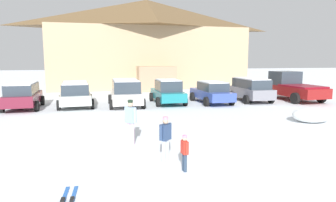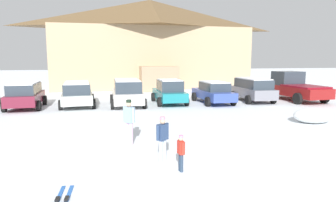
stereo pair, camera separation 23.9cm
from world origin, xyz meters
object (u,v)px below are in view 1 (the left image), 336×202
parked_silver_wagon (75,93)px  plowed_snow_pile (312,115)px  pickup_truck (292,87)px  skier_child_in_red_jacket (185,151)px  parked_blue_hatchback (212,92)px  parked_teal_hatchback (168,92)px  parked_grey_wagon (250,89)px  parked_maroon_van (23,95)px  pair_of_skis (68,200)px  parked_white_suv (126,92)px  skier_teen_in_navy_coat (165,136)px  skier_adult_in_blue_parka (131,119)px  ski_lodge (147,43)px

parked_silver_wagon → plowed_snow_pile: parked_silver_wagon is taller
pickup_truck → skier_child_in_red_jacket: (-11.81, -12.41, -0.40)m
plowed_snow_pile → parked_blue_hatchback: bearing=110.4°
parked_teal_hatchback → parked_grey_wagon: size_ratio=1.00×
parked_maroon_van → pair_of_skis: size_ratio=2.78×
parked_white_suv → pair_of_skis: (-2.25, -13.26, -0.93)m
skier_teen_in_navy_coat → parked_silver_wagon: bearing=107.5°
parked_grey_wagon → skier_adult_in_blue_parka: bearing=-135.8°
parked_silver_wagon → parked_white_suv: bearing=-9.4°
parked_silver_wagon → skier_teen_in_navy_coat: size_ratio=3.27×
parked_maroon_van → parked_white_suv: size_ratio=0.96×
parked_silver_wagon → parked_grey_wagon: bearing=-0.9°
parked_teal_hatchback → skier_adult_in_blue_parka: parked_teal_hatchback is taller
pickup_truck → skier_teen_in_navy_coat: pickup_truck is taller
parked_teal_hatchback → skier_child_in_red_jacket: bearing=-99.9°
skier_teen_in_navy_coat → pair_of_skis: bearing=-141.8°
pickup_truck → skier_child_in_red_jacket: pickup_truck is taller
parked_silver_wagon → skier_child_in_red_jacket: parked_silver_wagon is taller
skier_adult_in_blue_parka → pair_of_skis: 4.67m
parked_teal_hatchback → skier_adult_in_blue_parka: 10.11m
parked_teal_hatchback → pair_of_skis: 14.70m
parked_teal_hatchback → plowed_snow_pile: parked_teal_hatchback is taller
ski_lodge → parked_grey_wagon: bearing=-66.2°
parked_blue_hatchback → pair_of_skis: (-8.30, -13.32, -0.77)m
plowed_snow_pile → pickup_truck: bearing=62.3°
plowed_snow_pile → parked_grey_wagon: bearing=86.3°
pickup_truck → skier_adult_in_blue_parka: (-13.06, -9.39, -0.05)m
ski_lodge → parked_maroon_van: 16.91m
parked_maroon_van → skier_child_in_red_jacket: (7.19, -12.34, -0.29)m
parked_silver_wagon → skier_adult_in_blue_parka: 9.99m
parked_maroon_van → pickup_truck: pickup_truck is taller
parked_blue_hatchback → skier_child_in_red_jacket: (-5.27, -12.13, -0.20)m
parked_silver_wagon → pair_of_skis: size_ratio=3.09×
parked_silver_wagon → parked_grey_wagon: size_ratio=1.09×
parked_blue_hatchback → skier_child_in_red_jacket: 13.23m
skier_adult_in_blue_parka → pair_of_skis: skier_adult_in_blue_parka is taller
pickup_truck → parked_white_suv: bearing=-178.4°
pickup_truck → skier_adult_in_blue_parka: pickup_truck is taller
parked_teal_hatchback → skier_adult_in_blue_parka: size_ratio=2.54×
skier_adult_in_blue_parka → skier_child_in_red_jacket: bearing=-67.7°
ski_lodge → skier_teen_in_navy_coat: 25.13m
parked_maroon_van → skier_child_in_red_jacket: size_ratio=3.94×
ski_lodge → skier_adult_in_blue_parka: (-3.85, -22.52, -3.85)m
parked_teal_hatchback → parked_blue_hatchback: size_ratio=0.95×
parked_blue_hatchback → parked_grey_wagon: parked_grey_wagon is taller
parked_teal_hatchback → skier_teen_in_navy_coat: (-2.54, -11.62, -0.05)m
ski_lodge → plowed_snow_pile: bearing=-75.5°
pickup_truck → skier_teen_in_navy_coat: bearing=-136.6°
pair_of_skis → parked_teal_hatchback: bearing=69.2°
parked_grey_wagon → skier_child_in_red_jacket: size_ratio=4.04×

